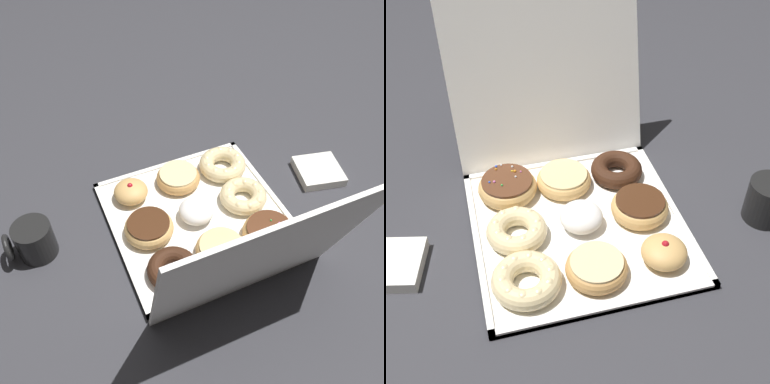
{
  "view_description": "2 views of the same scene",
  "coord_description": "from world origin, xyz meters",
  "views": [
    {
      "loc": [
        0.29,
        0.6,
        0.82
      ],
      "look_at": [
        -0.0,
        -0.05,
        0.05
      ],
      "focal_mm": 40.55,
      "sensor_mm": 36.0,
      "label": 1
    },
    {
      "loc": [
        -0.18,
        -0.68,
        0.74
      ],
      "look_at": [
        0.01,
        0.04,
        0.06
      ],
      "focal_mm": 48.25,
      "sensor_mm": 36.0,
      "label": 2
    }
  ],
  "objects": [
    {
      "name": "chocolate_cake_ring_donut_8",
      "position": [
        0.12,
        0.12,
        0.03
      ],
      "size": [
        0.11,
        0.11,
        0.04
      ],
      "color": "#381E11",
      "rests_on": "donut_box"
    },
    {
      "name": "box_lid_open",
      "position": [
        0.0,
        0.26,
        0.18
      ],
      "size": [
        0.41,
        0.12,
        0.36
      ],
      "primitive_type": "cube",
      "rotation": [
        1.27,
        0.0,
        0.0
      ],
      "color": "white",
      "rests_on": "ground"
    },
    {
      "name": "jelly_filled_donut_2",
      "position": [
        0.13,
        -0.12,
        0.03
      ],
      "size": [
        0.08,
        0.08,
        0.05
      ],
      "color": "tan",
      "rests_on": "donut_box"
    },
    {
      "name": "glazed_ring_donut_1",
      "position": [
        0.0,
        -0.12,
        0.03
      ],
      "size": [
        0.11,
        0.11,
        0.04
      ],
      "color": "tan",
      "rests_on": "donut_box"
    },
    {
      "name": "chocolate_frosted_donut_5",
      "position": [
        0.13,
        -0.0,
        0.03
      ],
      "size": [
        0.11,
        0.11,
        0.04
      ],
      "color": "tan",
      "rests_on": "donut_box"
    },
    {
      "name": "donut_box",
      "position": [
        0.0,
        0.0,
        0.01
      ],
      "size": [
        0.41,
        0.41,
        0.01
      ],
      "color": "white",
      "rests_on": "ground"
    },
    {
      "name": "coffee_mug",
      "position": [
        0.37,
        -0.06,
        0.05
      ],
      "size": [
        0.1,
        0.08,
        0.09
      ],
      "color": "black",
      "rests_on": "ground"
    },
    {
      "name": "glazed_ring_donut_7",
      "position": [
        0.0,
        0.12,
        0.03
      ],
      "size": [
        0.12,
        0.12,
        0.04
      ],
      "color": "tan",
      "rests_on": "donut_box"
    },
    {
      "name": "napkin_stack",
      "position": [
        -0.35,
        -0.01,
        0.01
      ],
      "size": [
        0.14,
        0.14,
        0.02
      ],
      "primitive_type": "cube",
      "rotation": [
        0.0,
        0.0,
        -0.23
      ],
      "color": "white",
      "rests_on": "ground"
    },
    {
      "name": "powdered_filled_donut_4",
      "position": [
        0.01,
        -0.0,
        0.03
      ],
      "size": [
        0.08,
        0.08,
        0.05
      ],
      "color": "white",
      "rests_on": "donut_box"
    },
    {
      "name": "cruller_donut_3",
      "position": [
        -0.12,
        0.0,
        0.03
      ],
      "size": [
        0.12,
        0.12,
        0.04
      ],
      "color": "beige",
      "rests_on": "donut_box"
    },
    {
      "name": "sprinkle_donut_6",
      "position": [
        -0.12,
        0.13,
        0.03
      ],
      "size": [
        0.12,
        0.12,
        0.05
      ],
      "color": "tan",
      "rests_on": "donut_box"
    },
    {
      "name": "cruller_donut_0",
      "position": [
        -0.12,
        -0.12,
        0.03
      ],
      "size": [
        0.12,
        0.12,
        0.04
      ],
      "color": "beige",
      "rests_on": "donut_box"
    },
    {
      "name": "ground_plane",
      "position": [
        0.0,
        0.0,
        0.0
      ],
      "size": [
        3.0,
        3.0,
        0.0
      ],
      "primitive_type": "plane",
      "color": "#333338"
    }
  ]
}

